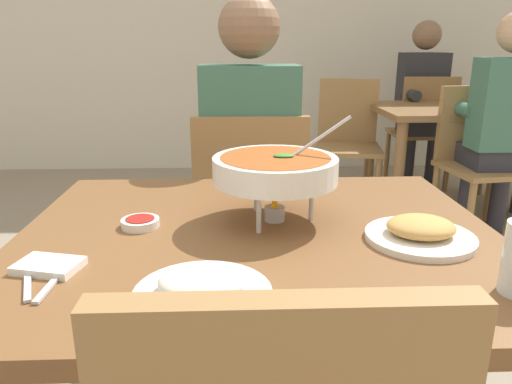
{
  "coord_description": "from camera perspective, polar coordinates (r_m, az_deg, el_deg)",
  "views": [
    {
      "loc": [
        -0.05,
        -1.05,
        1.15
      ],
      "look_at": [
        0.0,
        0.15,
        0.78
      ],
      "focal_mm": 33.95,
      "sensor_mm": 36.0,
      "label": 1
    }
  ],
  "objects": [
    {
      "name": "curry_bowl",
      "position": [
        1.16,
        2.28,
        2.62
      ],
      "size": [
        0.33,
        0.3,
        0.26
      ],
      "color": "silver",
      "rests_on": "dining_table_main"
    },
    {
      "name": "dining_table_far",
      "position": [
        3.6,
        21.78,
        7.26
      ],
      "size": [
        1.0,
        0.8,
        0.73
      ],
      "color": "brown",
      "rests_on": "ground_plane"
    },
    {
      "name": "chair_bg_right",
      "position": [
        4.09,
        19.1,
        7.33
      ],
      "size": [
        0.46,
        0.46,
        0.9
      ],
      "color": "olive",
      "rests_on": "ground_plane"
    },
    {
      "name": "chair_bg_middle",
      "position": [
        3.2,
        24.59,
        4.16
      ],
      "size": [
        0.49,
        0.49,
        0.9
      ],
      "color": "olive",
      "rests_on": "ground_plane"
    },
    {
      "name": "cafe_rear_partition",
      "position": [
        4.56,
        -1.82,
        21.66
      ],
      "size": [
        10.0,
        0.1,
        3.0
      ],
      "primitive_type": "cube",
      "color": "beige",
      "rests_on": "ground_plane"
    },
    {
      "name": "patron_bg_middle",
      "position": [
        3.09,
        27.02,
        7.91
      ],
      "size": [
        0.4,
        0.45,
        1.31
      ],
      "color": "#2D2D38",
      "rests_on": "ground_plane"
    },
    {
      "name": "spoon_utensil",
      "position": [
        0.98,
        -22.56,
        -9.5
      ],
      "size": [
        0.02,
        0.17,
        0.01
      ],
      "primitive_type": "cube",
      "rotation": [
        0.0,
        0.0,
        -0.05
      ],
      "color": "silver",
      "rests_on": "dining_table_main"
    },
    {
      "name": "napkin_folded",
      "position": [
        1.03,
        -23.24,
        -7.99
      ],
      "size": [
        0.14,
        0.11,
        0.02
      ],
      "primitive_type": "cube",
      "rotation": [
        0.0,
        0.0,
        -0.24
      ],
      "color": "white",
      "rests_on": "dining_table_main"
    },
    {
      "name": "chair_diner_main",
      "position": [
        1.91,
        -0.72,
        -2.31
      ],
      "size": [
        0.44,
        0.44,
        0.9
      ],
      "color": "olive",
      "rests_on": "ground_plane"
    },
    {
      "name": "dining_table_main",
      "position": [
        1.17,
        0.3,
        -9.65
      ],
      "size": [
        1.11,
        0.93,
        0.73
      ],
      "color": "brown",
      "rests_on": "ground_plane"
    },
    {
      "name": "appetizer_plate",
      "position": [
        1.13,
        18.8,
        -4.5
      ],
      "size": [
        0.24,
        0.24,
        0.06
      ],
      "color": "white",
      "rests_on": "dining_table_main"
    },
    {
      "name": "patron_bg_right",
      "position": [
        4.12,
        19.06,
        10.73
      ],
      "size": [
        0.4,
        0.45,
        1.31
      ],
      "color": "#2D2D38",
      "rests_on": "ground_plane"
    },
    {
      "name": "rice_plate",
      "position": [
        0.85,
        -6.34,
        -11.17
      ],
      "size": [
        0.24,
        0.24,
        0.06
      ],
      "color": "white",
      "rests_on": "dining_table_main"
    },
    {
      "name": "chair_bg_corner",
      "position": [
        3.52,
        10.77,
        6.52
      ],
      "size": [
        0.5,
        0.5,
        0.9
      ],
      "color": "olive",
      "rests_on": "ground_plane"
    },
    {
      "name": "sauce_dish",
      "position": [
        1.18,
        -13.48,
        -3.51
      ],
      "size": [
        0.09,
        0.09,
        0.02
      ],
      "color": "white",
      "rests_on": "dining_table_main"
    },
    {
      "name": "diner_main",
      "position": [
        1.87,
        -0.78,
        4.85
      ],
      "size": [
        0.4,
        0.45,
        1.31
      ],
      "color": "#2D2D38",
      "rests_on": "ground_plane"
    },
    {
      "name": "fork_utensil",
      "position": [
        0.99,
        -25.29,
        -9.35
      ],
      "size": [
        0.07,
        0.16,
        0.01
      ],
      "primitive_type": "cube",
      "rotation": [
        0.0,
        0.0,
        0.38
      ],
      "color": "silver",
      "rests_on": "dining_table_main"
    }
  ]
}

